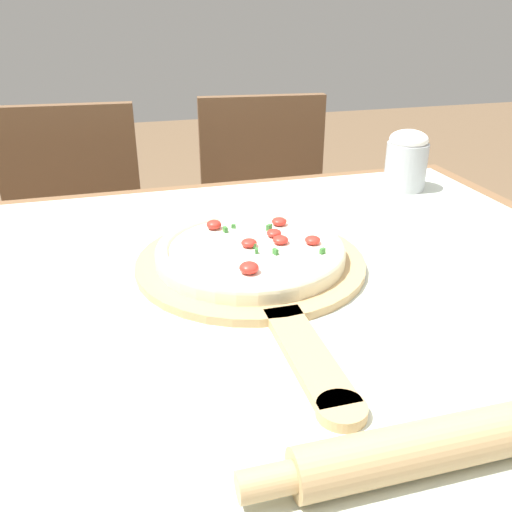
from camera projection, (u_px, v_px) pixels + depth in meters
name	position (u px, v px, depth m)	size (l,w,h in m)	color
dining_table	(245.00, 356.00, 0.80)	(1.20, 0.94, 0.77)	brown
towel_cloth	(244.00, 285.00, 0.75)	(1.12, 0.86, 0.00)	silver
pizza_peel	(255.00, 269.00, 0.78)	(0.34, 0.52, 0.01)	tan
pizza	(251.00, 251.00, 0.79)	(0.28, 0.28, 0.03)	beige
rolling_pin	(482.00, 435.00, 0.46)	(0.43, 0.05, 0.04)	tan
chair_left	(76.00, 245.00, 1.53)	(0.43, 0.43, 0.88)	brown
chair_right	(267.00, 225.00, 1.66)	(0.44, 0.44, 0.88)	brown
flour_cup	(407.00, 160.00, 1.10)	(0.08, 0.08, 0.12)	#B2B7BC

